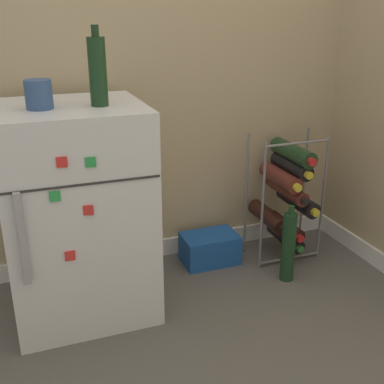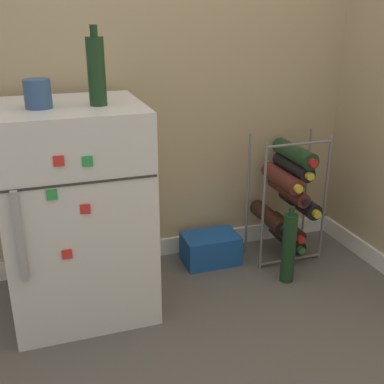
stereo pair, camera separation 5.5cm
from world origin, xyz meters
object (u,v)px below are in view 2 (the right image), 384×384
object	(u,v)px
loose_bottle_floor	(289,248)
mini_fridge	(77,211)
fridge_top_bottle	(96,71)
wine_rack	(288,196)
fridge_top_cup	(38,94)
soda_box	(211,249)

from	to	relation	value
loose_bottle_floor	mini_fridge	bearing A→B (deg)	172.47
mini_fridge	fridge_top_bottle	distance (m)	0.57
wine_rack	fridge_top_cup	distance (m)	1.28
loose_bottle_floor	fridge_top_bottle	bearing A→B (deg)	175.45
fridge_top_cup	fridge_top_bottle	world-z (taller)	fridge_top_bottle
mini_fridge	wine_rack	world-z (taller)	mini_fridge
fridge_top_cup	fridge_top_bottle	xyz separation A→B (m)	(0.21, -0.01, 0.07)
mini_fridge	soda_box	world-z (taller)	mini_fridge
wine_rack	fridge_top_cup	xyz separation A→B (m)	(-1.13, -0.15, 0.58)
mini_fridge	fridge_top_bottle	world-z (taller)	fridge_top_bottle
soda_box	fridge_top_bottle	distance (m)	1.08
loose_bottle_floor	wine_rack	bearing A→B (deg)	64.45
wine_rack	loose_bottle_floor	xyz separation A→B (m)	(-0.11, -0.23, -0.16)
fridge_top_bottle	fridge_top_cup	bearing A→B (deg)	176.62
mini_fridge	fridge_top_bottle	size ratio (longest dim) A/B	3.06
mini_fridge	loose_bottle_floor	world-z (taller)	mini_fridge
wine_rack	soda_box	distance (m)	0.47
mini_fridge	loose_bottle_floor	xyz separation A→B (m)	(0.92, -0.12, -0.26)
fridge_top_cup	loose_bottle_floor	xyz separation A→B (m)	(1.02, -0.08, -0.74)
soda_box	loose_bottle_floor	world-z (taller)	loose_bottle_floor
wine_rack	loose_bottle_floor	bearing A→B (deg)	-115.55
mini_fridge	wine_rack	size ratio (longest dim) A/B	1.35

